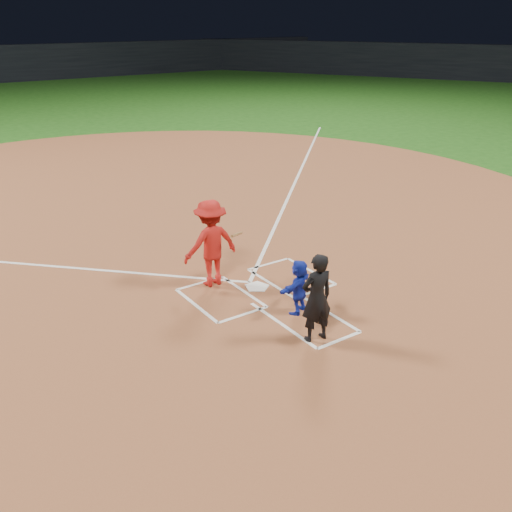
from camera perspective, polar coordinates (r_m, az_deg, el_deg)
ground at (r=13.08m, az=0.09°, el=-3.17°), size 120.00×120.00×0.00m
home_plate_dirt at (r=17.98m, az=-10.83°, el=3.90°), size 28.00×28.00×0.01m
stadium_wall_right at (r=59.31m, az=21.92°, el=17.49°), size 31.04×52.56×3.20m
home_plate at (r=13.08m, az=0.09°, el=-3.09°), size 0.60×0.60×0.02m
catcher at (r=11.81m, az=4.30°, el=-3.05°), size 1.14×0.76×1.17m
umpire at (r=10.72m, az=6.09°, el=-4.19°), size 0.70×0.51×1.78m
chalk_markings at (r=17.36m, az=-9.86°, el=3.31°), size 28.35×17.32×0.01m
batter_at_plate at (r=12.88m, az=-4.54°, el=1.29°), size 1.59×0.84×2.02m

